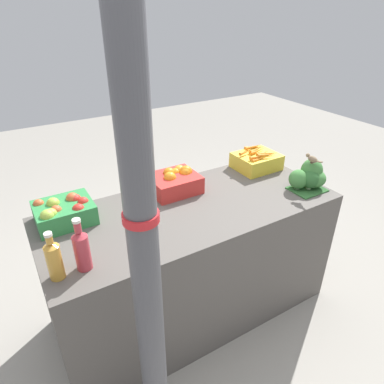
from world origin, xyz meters
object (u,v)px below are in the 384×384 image
(carrot_crate, at_px, (257,160))
(sparrow_bird, at_px, (312,159))
(apple_crate, at_px, (63,211))
(juice_bottle_amber, at_px, (54,259))
(juice_bottle_ruby, at_px, (82,249))
(support_pole, at_px, (143,243))
(broccoli_pile, at_px, (309,177))
(orange_crate, at_px, (175,181))

(carrot_crate, relative_size, sparrow_bird, 2.27)
(carrot_crate, xyz_separation_m, sparrow_bird, (0.06, -0.44, 0.16))
(apple_crate, distance_m, juice_bottle_amber, 0.46)
(juice_bottle_ruby, xyz_separation_m, sparrow_bird, (1.46, 0.01, 0.11))
(support_pole, bearing_deg, juice_bottle_amber, 116.78)
(apple_crate, bearing_deg, support_pole, -83.43)
(juice_bottle_ruby, bearing_deg, broccoli_pile, 0.99)
(broccoli_pile, height_order, sparrow_bird, sparrow_bird)
(carrot_crate, distance_m, juice_bottle_ruby, 1.47)
(broccoli_pile, xyz_separation_m, sparrow_bird, (-0.03, -0.02, 0.14))
(juice_bottle_amber, bearing_deg, sparrow_bird, 0.26)
(carrot_crate, xyz_separation_m, juice_bottle_ruby, (-1.40, -0.44, 0.05))
(sparrow_bird, bearing_deg, apple_crate, 74.98)
(support_pole, height_order, sparrow_bird, support_pole)
(juice_bottle_amber, height_order, juice_bottle_ruby, juice_bottle_ruby)
(support_pole, xyz_separation_m, broccoli_pile, (1.38, 0.49, -0.32))
(carrot_crate, relative_size, juice_bottle_amber, 1.28)
(support_pole, distance_m, juice_bottle_ruby, 0.56)
(juice_bottle_ruby, bearing_deg, orange_crate, 32.02)
(orange_crate, bearing_deg, juice_bottle_amber, -151.85)
(juice_bottle_amber, distance_m, sparrow_bird, 1.59)
(orange_crate, distance_m, juice_bottle_amber, 0.95)
(juice_bottle_amber, bearing_deg, support_pole, -63.22)
(apple_crate, bearing_deg, broccoli_pile, -15.56)
(support_pole, bearing_deg, apple_crate, 96.57)
(carrot_crate, distance_m, broccoli_pile, 0.43)
(broccoli_pile, bearing_deg, sparrow_bird, -145.92)
(orange_crate, distance_m, carrot_crate, 0.68)
(broccoli_pile, relative_size, sparrow_bird, 1.78)
(orange_crate, distance_m, broccoli_pile, 0.88)
(apple_crate, height_order, juice_bottle_amber, juice_bottle_amber)
(sparrow_bird, bearing_deg, carrot_crate, 9.67)
(support_pole, height_order, orange_crate, support_pole)
(broccoli_pile, distance_m, juice_bottle_amber, 1.61)
(support_pole, xyz_separation_m, orange_crate, (0.60, 0.92, -0.34))
(orange_crate, height_order, sparrow_bird, sparrow_bird)
(apple_crate, distance_m, sparrow_bird, 1.52)
(support_pole, relative_size, orange_crate, 8.11)
(apple_crate, bearing_deg, sparrow_bird, -16.52)
(carrot_crate, xyz_separation_m, juice_bottle_amber, (-1.52, -0.44, 0.04))
(juice_bottle_ruby, bearing_deg, support_pole, -76.19)
(carrot_crate, bearing_deg, support_pole, -144.63)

